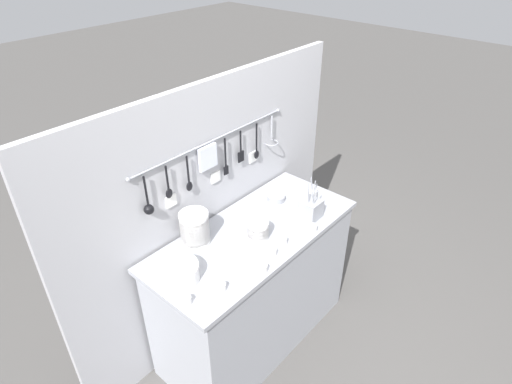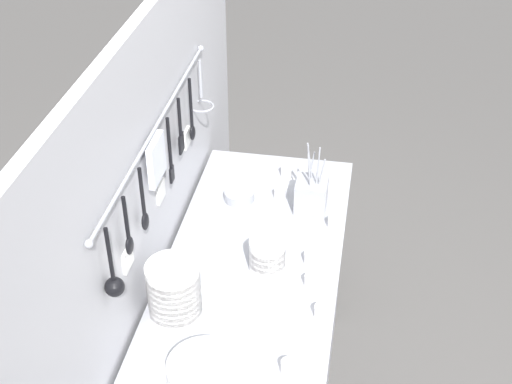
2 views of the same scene
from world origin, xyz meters
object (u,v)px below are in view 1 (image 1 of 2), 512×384
at_px(bowl_stack_nested_right, 195,228).
at_px(cup_by_caddy, 298,204).
at_px(bowl_stack_wide_centre, 258,230).
at_px(cup_edge_near, 313,228).
at_px(cup_edge_far, 222,287).
at_px(cup_beside_plates, 187,300).
at_px(cup_front_right, 312,194).
at_px(cup_front_left, 283,241).
at_px(steel_mixing_bowl, 276,198).
at_px(cutlery_caddy, 311,209).
at_px(plate_stack, 178,272).
at_px(cup_mid_row, 273,252).
at_px(cup_back_left, 263,268).

relative_size(bowl_stack_nested_right, cup_by_caddy, 4.53).
height_order(bowl_stack_wide_centre, cup_edge_near, bowl_stack_wide_centre).
bearing_deg(cup_by_caddy, cup_edge_far, -169.96).
bearing_deg(cup_beside_plates, cup_front_right, 4.03).
xyz_separation_m(bowl_stack_nested_right, cup_front_left, (0.32, -0.40, -0.08)).
bearing_deg(steel_mixing_bowl, cup_front_right, -38.96).
distance_m(cutlery_caddy, cup_front_right, 0.24).
height_order(cup_by_caddy, cup_beside_plates, same).
relative_size(cup_by_caddy, cup_edge_near, 1.00).
relative_size(cup_edge_far, cup_front_right, 1.00).
relative_size(bowl_stack_nested_right, cup_front_right, 4.53).
bearing_deg(cup_edge_far, cutlery_caddy, 1.81).
xyz_separation_m(plate_stack, cup_edge_far, (0.09, -0.23, -0.02)).
height_order(cutlery_caddy, cup_mid_row, cutlery_caddy).
relative_size(cutlery_caddy, cup_edge_near, 6.28).
height_order(cup_by_caddy, cup_edge_near, same).
xyz_separation_m(bowl_stack_nested_right, cup_front_right, (0.85, -0.24, -0.08)).
height_order(cup_back_left, cup_by_caddy, same).
bearing_deg(cup_front_right, cup_edge_near, -144.31).
height_order(steel_mixing_bowl, cup_front_left, cup_front_left).
relative_size(cup_edge_far, cup_mid_row, 1.00).
height_order(bowl_stack_nested_right, plate_stack, bowl_stack_nested_right).
bearing_deg(cup_beside_plates, steel_mixing_bowl, 13.64).
relative_size(cup_beside_plates, cup_front_right, 1.00).
relative_size(bowl_stack_nested_right, bowl_stack_wide_centre, 1.63).
bearing_deg(cup_front_left, cup_by_caddy, 23.98).
height_order(cup_mid_row, cup_front_right, same).
xyz_separation_m(cup_edge_far, cup_edge_near, (0.71, -0.07, 0.00)).
distance_m(plate_stack, cup_edge_far, 0.25).
height_order(cup_edge_far, cup_by_caddy, same).
relative_size(cutlery_caddy, cup_edge_far, 6.28).
distance_m(plate_stack, cup_front_right, 1.11).
distance_m(cup_front_left, cup_edge_near, 0.22).
bearing_deg(cup_mid_row, steel_mixing_bowl, 36.84).
relative_size(plate_stack, cutlery_caddy, 0.77).
bearing_deg(bowl_stack_nested_right, bowl_stack_wide_centre, -43.36).
relative_size(cup_back_left, cup_by_caddy, 1.00).
distance_m(cup_mid_row, cup_front_right, 0.66).
relative_size(bowl_stack_nested_right, cup_beside_plates, 4.53).
height_order(cutlery_caddy, cup_back_left, cutlery_caddy).
xyz_separation_m(bowl_stack_nested_right, cup_mid_row, (0.21, -0.41, -0.08)).
xyz_separation_m(cup_by_caddy, cup_front_left, (-0.36, -0.16, 0.00)).
relative_size(bowl_stack_nested_right, cutlery_caddy, 0.72).
relative_size(bowl_stack_wide_centre, cup_edge_near, 2.77).
distance_m(steel_mixing_bowl, cup_front_left, 0.45).
xyz_separation_m(bowl_stack_wide_centre, plate_stack, (-0.53, 0.09, -0.01)).
bearing_deg(cup_front_right, cup_back_left, -164.10).
xyz_separation_m(plate_stack, cup_front_left, (0.59, -0.24, -0.02)).
distance_m(cup_mid_row, cup_back_left, 0.15).
distance_m(bowl_stack_nested_right, cup_back_left, 0.47).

